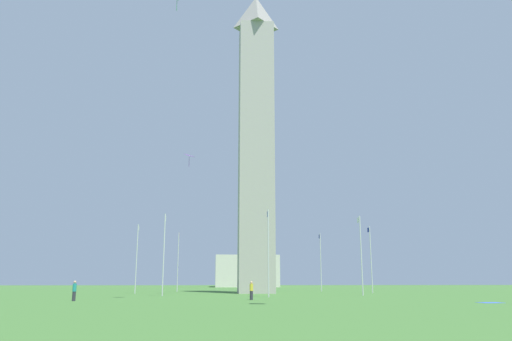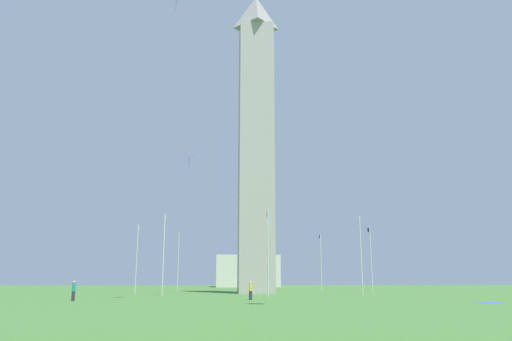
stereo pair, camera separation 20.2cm
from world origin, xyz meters
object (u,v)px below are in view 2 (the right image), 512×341
Objects in this scene: flagpole_e at (137,256)px; flagpole_nw at (321,260)px; kite_purple_diamond at (189,156)px; person_teal_shirt at (74,291)px; picnic_blanket_near_first_person at (489,303)px; flagpole_w at (371,256)px; flagpole_n at (248,261)px; obelisk_monument at (256,135)px; flagpole_s at (268,249)px; flagpole_sw at (361,252)px; flagpole_ne at (178,259)px; distant_building at (246,272)px; flagpole_se at (164,251)px; person_yellow_shirt at (251,291)px.

flagpole_nw is (11.66, -28.15, 0.00)m from flagpole_e.
person_teal_shirt is at bearing 157.28° from kite_purple_diamond.
flagpole_nw reaches higher than picnic_blanket_near_first_person.
flagpole_e reaches higher than person_teal_shirt.
flagpole_n is at bearing 45.00° from flagpole_w.
obelisk_monument is 25.75× the size of kite_purple_diamond.
flagpole_sw is (4.83, -11.66, 0.00)m from flagpole_s.
flagpole_e is at bearing 90.00° from flagpole_w.
obelisk_monument is 4.83× the size of flagpole_s.
person_teal_shirt is at bearing 115.01° from flagpole_sw.
flagpole_n and flagpole_ne have the same top height.
kite_purple_diamond is at bearing 128.92° from flagpole_nw.
flagpole_w is 5.49× the size of person_teal_shirt.
person_teal_shirt is (-37.07, 29.47, -4.25)m from flagpole_nw.
flagpole_e is at bearing 89.82° from obelisk_monument.
obelisk_monument is 4.83× the size of flagpole_w.
distant_building is (62.72, -14.64, -0.89)m from flagpole_ne.
flagpole_w is at bearing -157.50° from flagpole_nw.
kite_purple_diamond is 81.87m from distant_building.
obelisk_monument is 24.08m from flagpole_se.
flagpole_w is 5.33× the size of kite_purple_diamond.
flagpole_nw is (23.32, -23.32, 0.00)m from flagpole_se.
flagpole_n reaches higher than picnic_blanket_near_first_person.
flagpole_nw is at bearing -112.50° from flagpole_n.
flagpole_s is (-32.97, 0.00, 0.00)m from flagpole_n.
flagpole_ne and flagpole_sw have the same top height.
flagpole_n is 23.32m from flagpole_e.
flagpole_nw is at bearing -90.00° from flagpole_ne.
person_teal_shirt is 0.97× the size of kite_purple_diamond.
flagpole_nw is at bearing -51.08° from kite_purple_diamond.
flagpole_ne and flagpole_e have the same top height.
flagpole_se is at bearing 54.49° from picnic_blanket_near_first_person.
person_yellow_shirt is 98.74m from distant_building.
flagpole_sw is (-28.15, -11.66, 0.00)m from flagpole_n.
flagpole_n is 32.97m from flagpole_s.
kite_purple_diamond reaches higher than flagpole_sw.
obelisk_monument is 4.83× the size of flagpole_sw.
flagpole_n is 45.72m from person_teal_shirt.
flagpole_n is 50.87m from picnic_blanket_near_first_person.
distant_building reaches higher than picnic_blanket_near_first_person.
flagpole_s is 1.00× the size of flagpole_sw.
kite_purple_diamond is at bearing 73.35° from flagpole_sw.
flagpole_sw is 12.62m from flagpole_w.
flagpole_se is at bearing 134.87° from obelisk_monument.
flagpole_n is 1.00× the size of flagpole_ne.
distant_building is (86.03, 8.68, -0.89)m from flagpole_sw.
flagpole_w is 29.45m from kite_purple_diamond.
person_teal_shirt is (-13.75, 6.16, -4.25)m from flagpole_se.
flagpole_sw is 5.33× the size of kite_purple_diamond.
flagpole_n is at bearing 0.00° from obelisk_monument.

